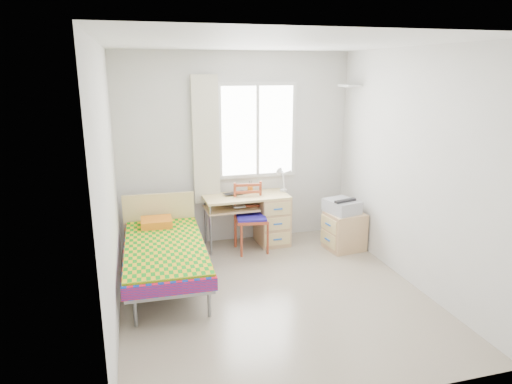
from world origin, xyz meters
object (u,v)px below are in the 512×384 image
Objects in this scene: chair at (251,213)px; cabinet at (344,231)px; desk at (267,217)px; printer at (342,206)px; bed at (164,249)px.

chair reaches higher than cabinet.
printer is at bearing -27.65° from desk.
chair is 1.29m from cabinet.
bed is 1.66× the size of desk.
cabinet is 0.35m from printer.
chair reaches higher than desk.
bed is 1.37m from chair.
bed is at bearing -178.56° from cabinet.
desk reaches higher than cabinet.
desk is at bearing 31.01° from bed.
printer is at bearing 10.69° from bed.
desk is (1.46, 0.83, -0.01)m from bed.
bed reaches higher than cabinet.
cabinet is at bearing 9.63° from bed.
bed is at bearing -151.99° from desk.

